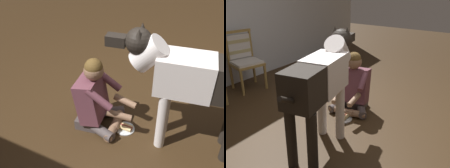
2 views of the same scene
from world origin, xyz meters
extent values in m
plane|color=#342313|center=(0.00, 0.00, 0.00)|extent=(14.60, 14.60, 0.00)
cube|color=#483F3E|center=(0.59, 0.28, 0.06)|extent=(0.30, 0.38, 0.12)
cylinder|color=#483F3E|center=(0.45, 0.10, 0.07)|extent=(0.39, 0.32, 0.11)
cylinder|color=#856147|center=(0.29, 0.14, 0.06)|extent=(0.18, 0.37, 0.09)
cylinder|color=#483F3E|center=(0.40, 0.40, 0.07)|extent=(0.41, 0.21, 0.11)
cylinder|color=#856147|center=(0.27, 0.31, 0.06)|extent=(0.13, 0.37, 0.09)
cube|color=brown|center=(0.55, 0.27, 0.36)|extent=(0.35, 0.44, 0.52)
cylinder|color=brown|center=(0.44, 0.07, 0.50)|extent=(0.30, 0.13, 0.24)
cylinder|color=#856147|center=(0.23, 0.09, 0.30)|extent=(0.27, 0.08, 0.12)
cylinder|color=brown|center=(0.38, 0.42, 0.50)|extent=(0.30, 0.13, 0.24)
cylinder|color=#856147|center=(0.19, 0.34, 0.30)|extent=(0.28, 0.15, 0.12)
sphere|color=#856147|center=(0.51, 0.27, 0.72)|extent=(0.21, 0.21, 0.21)
sphere|color=brown|center=(0.51, 0.27, 0.76)|extent=(0.19, 0.19, 0.19)
cylinder|color=silver|center=(-0.25, 0.26, 0.33)|extent=(0.11, 0.11, 0.65)
cylinder|color=silver|center=(-0.21, 0.02, 0.33)|extent=(0.11, 0.11, 0.65)
cube|color=silver|center=(-0.36, 0.12, 0.84)|extent=(0.57, 0.42, 0.38)
cylinder|color=silver|center=(-0.03, 0.17, 1.00)|extent=(0.41, 0.29, 0.38)
sphere|color=black|center=(0.07, 0.19, 1.11)|extent=(0.25, 0.25, 0.25)
cube|color=black|center=(0.28, 0.23, 1.09)|extent=(0.21, 0.14, 0.10)
cone|color=black|center=(0.05, 0.26, 1.21)|extent=(0.10, 0.10, 0.11)
cone|color=black|center=(0.07, 0.11, 1.21)|extent=(0.10, 0.10, 0.11)
cylinder|color=silver|center=(0.17, 0.21, 0.01)|extent=(0.22, 0.22, 0.01)
cylinder|color=#DEBC7A|center=(0.17, 0.19, 0.04)|extent=(0.17, 0.05, 0.05)
cylinder|color=#DEBC7A|center=(0.17, 0.23, 0.04)|extent=(0.17, 0.05, 0.05)
cylinder|color=brown|center=(0.17, 0.21, 0.04)|extent=(0.17, 0.04, 0.04)
camera|label=1|loc=(-0.73, 2.32, 2.21)|focal=44.42mm
camera|label=2|loc=(-2.40, -1.40, 1.76)|focal=41.13mm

